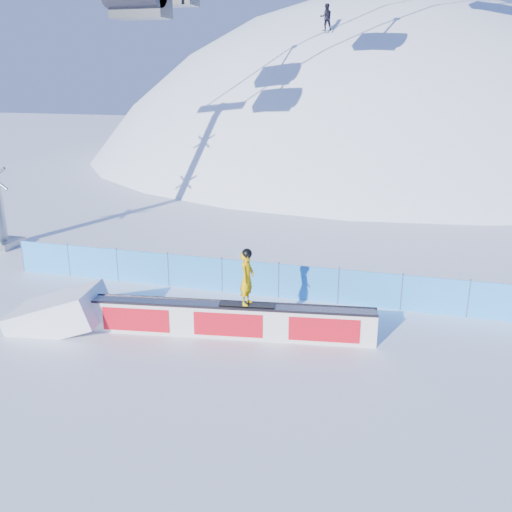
# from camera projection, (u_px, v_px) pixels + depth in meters

# --- Properties ---
(ground) EXTENTS (160.00, 160.00, 0.00)m
(ground) POSITION_uv_depth(u_px,v_px,m) (275.00, 364.00, 14.86)
(ground) COLOR white
(ground) RESTS_ON ground
(snow_hill) EXTENTS (64.00, 64.00, 64.00)m
(snow_hill) POSITION_uv_depth(u_px,v_px,m) (370.00, 328.00, 58.88)
(snow_hill) COLOR white
(snow_hill) RESTS_ON ground
(safety_fence) EXTENTS (22.05, 0.05, 1.30)m
(safety_fence) POSITION_uv_depth(u_px,v_px,m) (308.00, 284.00, 18.80)
(safety_fence) COLOR #2F97F6
(safety_fence) RESTS_ON ground
(rail_box) EXTENTS (8.28, 1.78, 0.99)m
(rail_box) POSITION_uv_depth(u_px,v_px,m) (230.00, 320.00, 16.29)
(rail_box) COLOR white
(rail_box) RESTS_ON ground
(snow_ramp) EXTENTS (3.03, 2.14, 1.75)m
(snow_ramp) POSITION_uv_depth(u_px,v_px,m) (60.00, 326.00, 17.07)
(snow_ramp) COLOR white
(snow_ramp) RESTS_ON ground
(snowboarder) EXTENTS (1.62, 0.60, 1.66)m
(snowboarder) POSITION_uv_depth(u_px,v_px,m) (247.00, 278.00, 15.82)
(snowboarder) COLOR black
(snowboarder) RESTS_ON rail_box
(distant_skiers) EXTENTS (19.16, 9.28, 9.44)m
(distant_skiers) POSITION_uv_depth(u_px,v_px,m) (445.00, 18.00, 37.60)
(distant_skiers) COLOR black
(distant_skiers) RESTS_ON ground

